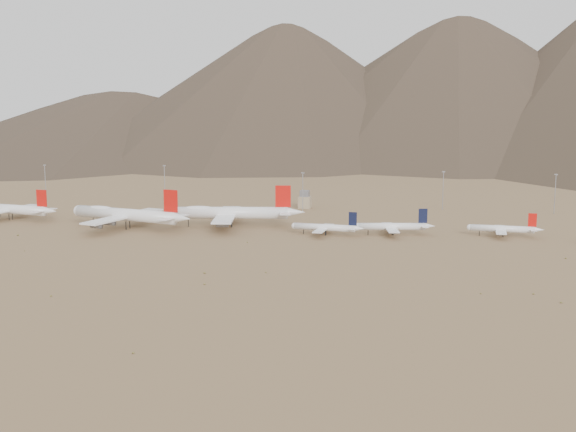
% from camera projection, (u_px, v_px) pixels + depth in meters
% --- Properties ---
extents(ground, '(3000.00, 3000.00, 0.00)m').
position_uv_depth(ground, '(206.00, 239.00, 375.07)').
color(ground, '#9A7A50').
rests_on(ground, ground).
extents(mountain_ridge, '(4400.00, 1000.00, 300.00)m').
position_uv_depth(mountain_ridge, '(372.00, 54.00, 1221.11)').
color(mountain_ridge, '#4F3B2F').
rests_on(mountain_ridge, ground).
extents(widebody_west, '(64.93, 50.63, 19.41)m').
position_uv_depth(widebody_west, '(9.00, 209.00, 436.19)').
color(widebody_west, white).
rests_on(widebody_west, ground).
extents(widebody_centre, '(78.60, 61.86, 23.76)m').
position_uv_depth(widebody_centre, '(126.00, 215.00, 404.80)').
color(widebody_centre, white).
rests_on(widebody_centre, ground).
extents(widebody_east, '(79.65, 62.34, 23.90)m').
position_uv_depth(widebody_east, '(230.00, 213.00, 411.08)').
color(widebody_east, white).
rests_on(widebody_east, ground).
extents(narrowbody_a, '(40.03, 28.83, 13.21)m').
position_uv_depth(narrowbody_a, '(326.00, 227.00, 385.85)').
color(narrowbody_a, white).
rests_on(narrowbody_a, ground).
extents(narrowbody_b, '(42.90, 31.45, 14.33)m').
position_uv_depth(narrowbody_b, '(394.00, 226.00, 386.67)').
color(narrowbody_b, white).
rests_on(narrowbody_b, ground).
extents(narrowbody_c, '(39.59, 28.37, 13.06)m').
position_uv_depth(narrowbody_c, '(504.00, 229.00, 381.98)').
color(narrowbody_c, white).
rests_on(narrowbody_c, ground).
extents(control_tower, '(8.00, 8.00, 12.00)m').
position_uv_depth(control_tower, '(305.00, 200.00, 484.05)').
color(control_tower, tan).
rests_on(control_tower, ground).
extents(mast_far_west, '(2.00, 0.60, 25.70)m').
position_uv_depth(mast_far_west, '(45.00, 180.00, 524.45)').
color(mast_far_west, gray).
rests_on(mast_far_west, ground).
extents(mast_west, '(2.00, 0.60, 25.70)m').
position_uv_depth(mast_west, '(165.00, 181.00, 520.13)').
color(mast_west, gray).
rests_on(mast_west, ground).
extents(mast_centre, '(2.00, 0.60, 25.70)m').
position_uv_depth(mast_centre, '(303.00, 190.00, 468.58)').
color(mast_centre, gray).
rests_on(mast_centre, ground).
extents(mast_east, '(2.00, 0.60, 25.70)m').
position_uv_depth(mast_east, '(443.00, 188.00, 475.49)').
color(mast_east, gray).
rests_on(mast_east, ground).
extents(mast_far_east, '(2.00, 0.60, 25.70)m').
position_uv_depth(mast_far_east, '(555.00, 192.00, 457.59)').
color(mast_far_east, gray).
rests_on(mast_far_east, ground).
extents(desert_scrub, '(415.85, 177.75, 0.98)m').
position_uv_depth(desert_scrub, '(41.00, 278.00, 291.12)').
color(desert_scrub, olive).
rests_on(desert_scrub, ground).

